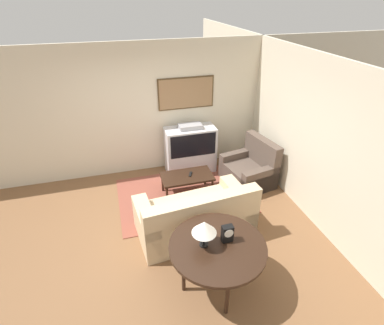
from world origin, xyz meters
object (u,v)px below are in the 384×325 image
table_lamp (204,228)px  coffee_table (187,178)px  armchair (250,170)px  tv (190,149)px  mantel_clock (227,233)px  couch (196,217)px  console_table (218,249)px

table_lamp → coffee_table: bearing=80.8°
armchair → table_lamp: size_ratio=2.93×
tv → mantel_clock: bearing=-96.4°
tv → couch: (-0.44, -1.90, -0.20)m
mantel_clock → coffee_table: bearing=89.0°
table_lamp → armchair: bearing=52.0°
coffee_table → mantel_clock: size_ratio=4.24×
table_lamp → console_table: bearing=-16.4°
couch → coffee_table: 1.08m
coffee_table → mantel_clock: mantel_clock is taller
armchair → table_lamp: 2.86m
tv → mantel_clock: 2.98m
console_table → table_lamp: bearing=163.6°
console_table → tv: bearing=81.1°
couch → table_lamp: size_ratio=5.06×
tv → table_lamp: (-0.64, -2.94, 0.54)m
tv → console_table: tv is taller
coffee_table → mantel_clock: (-0.04, -2.10, 0.51)m
mantel_clock → couch: bearing=95.7°
tv → console_table: 3.03m
armchair → mantel_clock: bearing=-43.6°
armchair → mantel_clock: 2.65m
table_lamp → mantel_clock: table_lamp is taller
tv → table_lamp: 3.06m
coffee_table → table_lamp: size_ratio=2.59×
console_table → mantel_clock: bearing=19.1°
couch → coffee_table: couch is taller
table_lamp → mantel_clock: 0.35m
coffee_table → table_lamp: (-0.34, -2.10, 0.68)m
armchair → coffee_table: bearing=-98.0°
armchair → coffee_table: 1.36m
coffee_table → console_table: 2.18m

